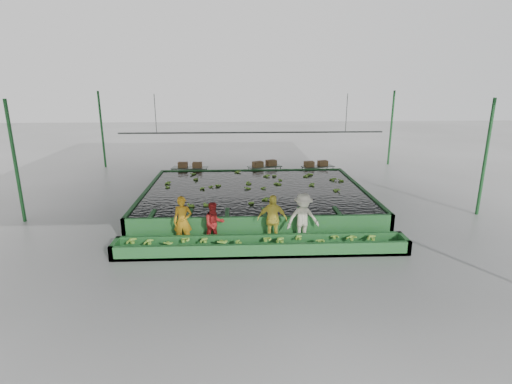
{
  "coord_description": "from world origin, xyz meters",
  "views": [
    {
      "loc": [
        -0.78,
        -16.14,
        5.72
      ],
      "look_at": [
        0.0,
        0.5,
        1.0
      ],
      "focal_mm": 28.0,
      "sensor_mm": 36.0,
      "label": 1
    }
  ],
  "objects_px": {
    "sorting_trough": "(262,246)",
    "box_stack_mid": "(265,166)",
    "packing_table_left": "(190,175)",
    "packing_table_mid": "(265,173)",
    "worker_b": "(214,224)",
    "box_stack_left": "(190,167)",
    "worker_d": "(303,218)",
    "worker_a": "(183,221)",
    "box_stack_right": "(316,166)",
    "flotation_tank": "(255,198)",
    "packing_table_right": "(317,173)",
    "worker_c": "(272,219)"
  },
  "relations": [
    {
      "from": "box_stack_right",
      "to": "sorting_trough",
      "type": "bearing_deg",
      "value": -110.61
    },
    {
      "from": "packing_table_right",
      "to": "box_stack_left",
      "type": "bearing_deg",
      "value": -177.6
    },
    {
      "from": "packing_table_left",
      "to": "box_stack_right",
      "type": "bearing_deg",
      "value": 2.22
    },
    {
      "from": "packing_table_mid",
      "to": "worker_b",
      "type": "bearing_deg",
      "value": -104.64
    },
    {
      "from": "packing_table_left",
      "to": "worker_a",
      "type": "bearing_deg",
      "value": -85.13
    },
    {
      "from": "worker_d",
      "to": "packing_table_mid",
      "type": "relative_size",
      "value": 0.97
    },
    {
      "from": "box_stack_mid",
      "to": "box_stack_right",
      "type": "xyz_separation_m",
      "value": [
        3.0,
        -0.01,
        -0.03
      ]
    },
    {
      "from": "flotation_tank",
      "to": "box_stack_left",
      "type": "height_order",
      "value": "box_stack_left"
    },
    {
      "from": "box_stack_mid",
      "to": "worker_c",
      "type": "bearing_deg",
      "value": -92.16
    },
    {
      "from": "box_stack_left",
      "to": "box_stack_right",
      "type": "relative_size",
      "value": 0.96
    },
    {
      "from": "flotation_tank",
      "to": "box_stack_left",
      "type": "bearing_deg",
      "value": 126.75
    },
    {
      "from": "packing_table_left",
      "to": "box_stack_mid",
      "type": "xyz_separation_m",
      "value": [
        4.28,
        0.29,
        0.42
      ]
    },
    {
      "from": "sorting_trough",
      "to": "worker_a",
      "type": "height_order",
      "value": "worker_a"
    },
    {
      "from": "packing_table_mid",
      "to": "box_stack_left",
      "type": "distance_m",
      "value": 4.3
    },
    {
      "from": "sorting_trough",
      "to": "box_stack_mid",
      "type": "relative_size",
      "value": 6.91
    },
    {
      "from": "flotation_tank",
      "to": "packing_table_right",
      "type": "relative_size",
      "value": 5.41
    },
    {
      "from": "sorting_trough",
      "to": "box_stack_right",
      "type": "height_order",
      "value": "box_stack_right"
    },
    {
      "from": "box_stack_left",
      "to": "packing_table_mid",
      "type": "bearing_deg",
      "value": 4.21
    },
    {
      "from": "worker_b",
      "to": "box_stack_right",
      "type": "relative_size",
      "value": 1.13
    },
    {
      "from": "sorting_trough",
      "to": "worker_d",
      "type": "relative_size",
      "value": 5.37
    },
    {
      "from": "worker_b",
      "to": "worker_c",
      "type": "xyz_separation_m",
      "value": [
        2.06,
        0.0,
        0.12
      ]
    },
    {
      "from": "packing_table_right",
      "to": "packing_table_left",
      "type": "bearing_deg",
      "value": -177.46
    },
    {
      "from": "sorting_trough",
      "to": "worker_b",
      "type": "distance_m",
      "value": 1.9
    },
    {
      "from": "worker_c",
      "to": "worker_b",
      "type": "bearing_deg",
      "value": -176.22
    },
    {
      "from": "worker_a",
      "to": "box_stack_right",
      "type": "xyz_separation_m",
      "value": [
        6.51,
        9.23,
        -0.06
      ]
    },
    {
      "from": "worker_b",
      "to": "worker_c",
      "type": "height_order",
      "value": "worker_c"
    },
    {
      "from": "box_stack_right",
      "to": "packing_table_right",
      "type": "bearing_deg",
      "value": 20.73
    },
    {
      "from": "packing_table_mid",
      "to": "packing_table_left",
      "type": "bearing_deg",
      "value": -175.56
    },
    {
      "from": "box_stack_right",
      "to": "box_stack_left",
      "type": "bearing_deg",
      "value": -177.93
    },
    {
      "from": "flotation_tank",
      "to": "worker_b",
      "type": "xyz_separation_m",
      "value": [
        -1.64,
        -4.3,
        0.34
      ]
    },
    {
      "from": "sorting_trough",
      "to": "worker_b",
      "type": "relative_size",
      "value": 6.36
    },
    {
      "from": "packing_table_right",
      "to": "flotation_tank",
      "type": "bearing_deg",
      "value": -128.06
    },
    {
      "from": "packing_table_right",
      "to": "box_stack_left",
      "type": "distance_m",
      "value": 7.4
    },
    {
      "from": "sorting_trough",
      "to": "worker_c",
      "type": "bearing_deg",
      "value": 62.05
    },
    {
      "from": "worker_b",
      "to": "box_stack_left",
      "type": "distance_m",
      "value": 9.15
    },
    {
      "from": "worker_d",
      "to": "packing_table_mid",
      "type": "height_order",
      "value": "worker_d"
    },
    {
      "from": "box_stack_left",
      "to": "worker_b",
      "type": "bearing_deg",
      "value": -78.38
    },
    {
      "from": "box_stack_left",
      "to": "box_stack_mid",
      "type": "relative_size",
      "value": 0.92
    },
    {
      "from": "worker_b",
      "to": "box_stack_mid",
      "type": "distance_m",
      "value": 9.54
    },
    {
      "from": "worker_b",
      "to": "box_stack_right",
      "type": "distance_m",
      "value": 10.7
    },
    {
      "from": "worker_c",
      "to": "box_stack_right",
      "type": "relative_size",
      "value": 1.31
    },
    {
      "from": "flotation_tank",
      "to": "packing_table_mid",
      "type": "bearing_deg",
      "value": 81.06
    },
    {
      "from": "box_stack_left",
      "to": "worker_a",
      "type": "bearing_deg",
      "value": -85.26
    },
    {
      "from": "packing_table_left",
      "to": "box_stack_left",
      "type": "distance_m",
      "value": 0.45
    },
    {
      "from": "worker_b",
      "to": "packing_table_left",
      "type": "relative_size",
      "value": 0.79
    },
    {
      "from": "packing_table_mid",
      "to": "packing_table_right",
      "type": "relative_size",
      "value": 1.03
    },
    {
      "from": "flotation_tank",
      "to": "worker_c",
      "type": "bearing_deg",
      "value": -84.36
    },
    {
      "from": "box_stack_mid",
      "to": "worker_b",
      "type": "bearing_deg",
      "value": -104.65
    },
    {
      "from": "flotation_tank",
      "to": "worker_d",
      "type": "height_order",
      "value": "worker_d"
    },
    {
      "from": "packing_table_left",
      "to": "box_stack_mid",
      "type": "distance_m",
      "value": 4.31
    }
  ]
}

